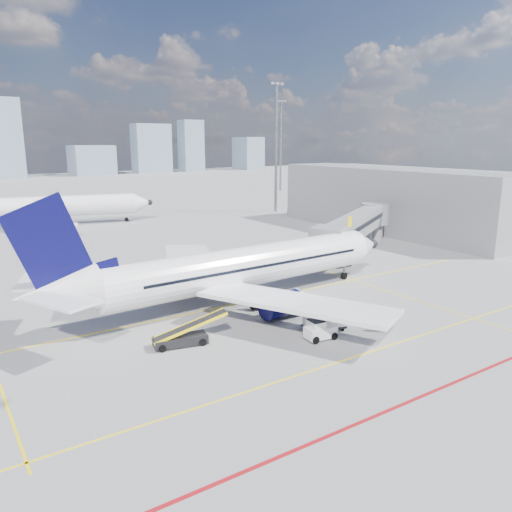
{
  "coord_description": "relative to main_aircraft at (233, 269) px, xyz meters",
  "views": [
    {
      "loc": [
        -22.36,
        -28.32,
        14.24
      ],
      "look_at": [
        2.16,
        8.49,
        4.0
      ],
      "focal_mm": 35.0,
      "sensor_mm": 36.0,
      "label": 1
    }
  ],
  "objects": [
    {
      "name": "second_aircraft",
      "position": [
        -5.53,
        53.88,
        0.0
      ],
      "size": [
        36.5,
        31.4,
        10.87
      ],
      "rotation": [
        0.0,
        0.0,
        -0.23
      ],
      "color": "white",
      "rests_on": "ground"
    },
    {
      "name": "jet_bridge",
      "position": [
        24.02,
        8.85,
        0.52
      ],
      "size": [
        23.55,
        15.78,
        6.3
      ],
      "color": "gray",
      "rests_on": "ground"
    },
    {
      "name": "terminal_block",
      "position": [
        40.46,
        17.94,
        1.78
      ],
      "size": [
        10.0,
        42.0,
        10.0
      ],
      "color": "gray",
      "rests_on": "ground"
    },
    {
      "name": "apron_markings",
      "position": [
        -0.07,
        -11.98,
        -3.22
      ],
      "size": [
        90.0,
        35.12,
        0.01
      ],
      "color": "yellow",
      "rests_on": "ground"
    },
    {
      "name": "baggage_tug",
      "position": [
        1.01,
        -10.39,
        -2.48
      ],
      "size": [
        2.37,
        1.56,
        1.56
      ],
      "rotation": [
        0.0,
        0.0,
        -0.1
      ],
      "color": "white",
      "rests_on": "ground"
    },
    {
      "name": "ramp_worker",
      "position": [
        6.17,
        -11.78,
        -2.41
      ],
      "size": [
        0.4,
        0.6,
        1.62
      ],
      "primitive_type": "imported",
      "rotation": [
        0.0,
        0.0,
        1.55
      ],
      "color": "yellow",
      "rests_on": "ground"
    },
    {
      "name": "floodlight_mast_ne",
      "position": [
        38.51,
        46.93,
        10.36
      ],
      "size": [
        3.2,
        0.61,
        25.45
      ],
      "color": "slate",
      "rests_on": "ground"
    },
    {
      "name": "floodlight_mast_far",
      "position": [
        65.51,
        81.93,
        10.36
      ],
      "size": [
        3.2,
        0.61,
        25.45
      ],
      "color": "slate",
      "rests_on": "ground"
    },
    {
      "name": "ground",
      "position": [
        0.51,
        -8.06,
        -3.22
      ],
      "size": [
        420.0,
        420.0,
        0.0
      ],
      "primitive_type": "plane",
      "color": "gray",
      "rests_on": "ground"
    },
    {
      "name": "belt_loader",
      "position": [
        -7.81,
        -5.81,
        -2.65
      ],
      "size": [
        5.53,
        2.25,
        2.22
      ],
      "rotation": [
        0.0,
        0.0,
        -0.2
      ],
      "color": "black",
      "rests_on": "ground"
    },
    {
      "name": "cargo_dolly",
      "position": [
        2.57,
        -9.16,
        -2.24
      ],
      "size": [
        3.55,
        2.38,
        1.79
      ],
      "rotation": [
        0.0,
        0.0,
        -0.31
      ],
      "color": "black",
      "rests_on": "ground"
    },
    {
      "name": "main_aircraft",
      "position": [
        0.0,
        0.0,
        0.0
      ],
      "size": [
        36.84,
        32.09,
        10.84
      ],
      "rotation": [
        0.0,
        0.0,
        0.04
      ],
      "color": "white",
      "rests_on": "ground"
    }
  ]
}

